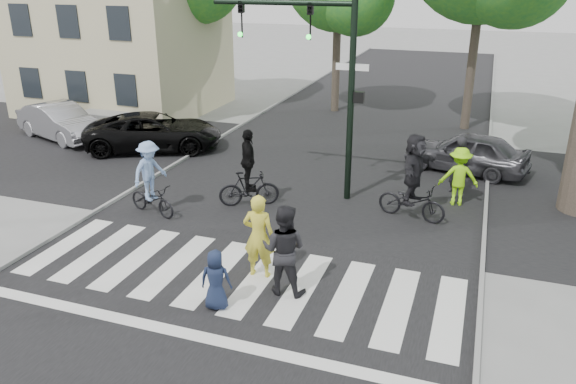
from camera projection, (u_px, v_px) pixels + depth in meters
name	position (u px, v px, depth m)	size (l,w,h in m)	color
ground	(215.00, 300.00, 11.32)	(120.00, 120.00, 0.00)	gray
road_stem	(295.00, 208.00, 15.71)	(10.00, 70.00, 0.01)	black
road_cross	(324.00, 174.00, 18.34)	(70.00, 10.00, 0.01)	black
curb_left	(140.00, 185.00, 17.25)	(0.10, 70.00, 0.10)	gray
curb_right	(484.00, 233.00, 14.13)	(0.10, 70.00, 0.10)	gray
crosswalk	(229.00, 284.00, 11.90)	(10.00, 3.85, 0.01)	silver
traffic_signal	(322.00, 62.00, 15.22)	(4.45, 0.29, 6.00)	black
house	(121.00, 27.00, 25.74)	(8.40, 8.10, 8.82)	#BAB086
pedestrian_woman	(259.00, 236.00, 11.92)	(0.69, 0.45, 1.88)	gold
pedestrian_child	(216.00, 280.00, 10.85)	(0.61, 0.40, 1.25)	#19233D
pedestrian_adult	(284.00, 250.00, 11.29)	(0.94, 0.73, 1.93)	black
cyclist_left	(151.00, 183.00, 15.03)	(1.72, 1.18, 2.06)	black
cyclist_mid	(249.00, 175.00, 15.58)	(1.73, 1.18, 2.21)	black
cyclist_right	(413.00, 182.00, 14.70)	(1.95, 1.80, 2.35)	black
car_suv	(154.00, 132.00, 20.63)	(2.26, 4.90, 1.36)	black
car_silver	(60.00, 122.00, 21.97)	(1.47, 4.21, 1.39)	#9D9DA3
car_grey	(466.00, 152.00, 18.36)	(1.59, 3.94, 1.34)	#38383C
bystander_hivis	(459.00, 176.00, 15.68)	(1.08, 0.62, 1.68)	#93F011
bystander_dark	(458.00, 165.00, 16.57)	(0.63, 0.41, 1.73)	black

